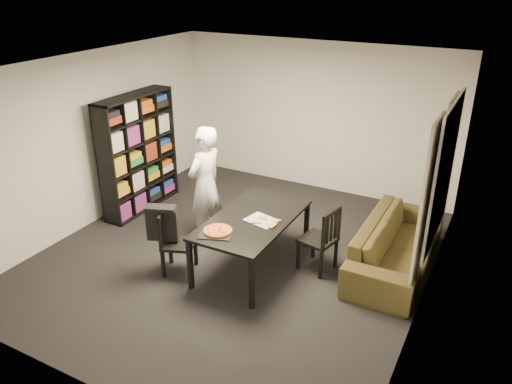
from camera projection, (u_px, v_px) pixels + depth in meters
The scene contains 16 objects.
room at pixel (235, 168), 6.47m from camera, with size 5.01×5.51×2.61m.
window_pane at pixel (445, 173), 5.81m from camera, with size 0.02×1.40×1.60m, color black.
window_frame at pixel (444, 173), 5.81m from camera, with size 0.03×1.52×1.72m, color white.
curtain_left at pixel (424, 216), 5.57m from camera, with size 0.03×0.70×2.25m, color beige.
curtain_right at pixel (440, 183), 6.41m from camera, with size 0.03×0.70×2.25m, color beige.
bookshelf at pixel (138, 153), 8.02m from camera, with size 0.35×1.50×1.90m, color black.
dining_table at pixel (252, 222), 6.48m from camera, with size 0.96×1.73×0.72m.
chair_left at pixel (172, 238), 6.44m from camera, with size 0.52×0.52×0.87m.
chair_right at pixel (324, 236), 6.44m from camera, with size 0.50×0.50×0.91m.
draped_jacket at pixel (162, 222), 6.36m from camera, with size 0.42×0.30×0.48m.
person at pixel (205, 185), 7.07m from camera, with size 0.63×0.41×1.73m, color silver.
baking_tray at pixel (216, 233), 6.07m from camera, with size 0.40×0.32×0.01m, color black.
pepperoni_pizza at pixel (218, 231), 6.09m from camera, with size 0.35×0.35×0.03m.
kitchen_towel at pixel (262, 220), 6.38m from camera, with size 0.40×0.30×0.01m, color silver.
pizza_slices at pixel (267, 221), 6.34m from camera, with size 0.37×0.31×0.01m, color gold, non-canonical shape.
sofa at pixel (397, 245), 6.62m from camera, with size 2.19×0.86×0.64m, color #3E3818.
Camera 1 is at (3.07, -5.19, 3.69)m, focal length 35.00 mm.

